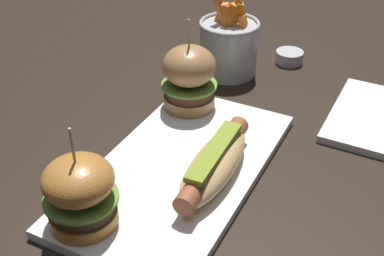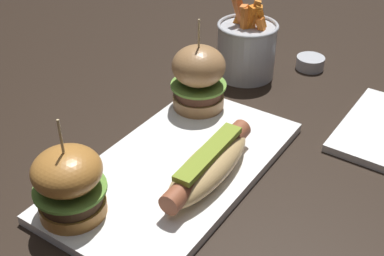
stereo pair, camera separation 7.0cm
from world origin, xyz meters
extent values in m
plane|color=black|center=(0.00, 0.00, 0.00)|extent=(3.00, 3.00, 0.00)
cube|color=white|center=(0.00, 0.00, 0.01)|extent=(0.38, 0.21, 0.01)
ellipsoid|color=tan|center=(0.00, -0.05, 0.03)|extent=(0.19, 0.06, 0.04)
cylinder|color=brown|center=(0.00, -0.05, 0.04)|extent=(0.19, 0.04, 0.03)
cube|color=olive|center=(0.00, -0.05, 0.06)|extent=(0.14, 0.03, 0.01)
cylinder|color=#AF7130|center=(-0.15, 0.05, 0.02)|extent=(0.08, 0.08, 0.02)
cylinder|color=#412B1A|center=(-0.15, 0.05, 0.04)|extent=(0.08, 0.08, 0.02)
cylinder|color=#609338|center=(-0.15, 0.05, 0.05)|extent=(0.09, 0.09, 0.00)
ellipsoid|color=#AF7130|center=(-0.15, 0.05, 0.08)|extent=(0.08, 0.08, 0.05)
cylinder|color=tan|center=(-0.15, 0.05, 0.12)|extent=(0.00, 0.00, 0.06)
cylinder|color=#A57649|center=(0.15, 0.06, 0.02)|extent=(0.08, 0.08, 0.02)
cylinder|color=#543123|center=(0.15, 0.06, 0.04)|extent=(0.08, 0.08, 0.02)
cylinder|color=#6B9E3D|center=(0.15, 0.06, 0.05)|extent=(0.09, 0.09, 0.00)
ellipsoid|color=#A57649|center=(0.15, 0.06, 0.09)|extent=(0.09, 0.09, 0.06)
cylinder|color=tan|center=(0.15, 0.06, 0.13)|extent=(0.00, 0.00, 0.06)
cylinder|color=#B7BABF|center=(0.31, 0.06, 0.05)|extent=(0.11, 0.11, 0.10)
torus|color=#B7BABF|center=(0.31, 0.06, 0.10)|extent=(0.11, 0.11, 0.01)
cube|color=orange|center=(0.31, 0.06, 0.10)|extent=(0.03, 0.03, 0.09)
cube|color=orange|center=(0.32, 0.06, 0.10)|extent=(0.02, 0.04, 0.08)
cube|color=orange|center=(0.32, 0.07, 0.09)|extent=(0.02, 0.04, 0.07)
cube|color=orange|center=(0.31, 0.05, 0.09)|extent=(0.03, 0.03, 0.07)
cube|color=orange|center=(0.30, 0.07, 0.10)|extent=(0.02, 0.02, 0.08)
cube|color=orange|center=(0.32, 0.08, 0.10)|extent=(0.03, 0.04, 0.09)
cube|color=orange|center=(0.31, 0.06, 0.10)|extent=(0.02, 0.03, 0.08)
cube|color=orange|center=(0.33, 0.04, 0.10)|extent=(0.04, 0.02, 0.08)
cube|color=orange|center=(0.33, 0.05, 0.09)|extent=(0.02, 0.02, 0.06)
cube|color=orange|center=(0.31, 0.03, 0.09)|extent=(0.02, 0.02, 0.06)
cube|color=orange|center=(0.32, 0.09, 0.09)|extent=(0.02, 0.03, 0.07)
cube|color=orange|center=(0.31, 0.06, 0.10)|extent=(0.03, 0.03, 0.08)
cylinder|color=#B7BABF|center=(0.40, -0.03, 0.01)|extent=(0.05, 0.05, 0.02)
cylinder|color=tan|center=(0.40, -0.03, 0.02)|extent=(0.04, 0.04, 0.00)
camera|label=1|loc=(-0.48, -0.26, 0.45)|focal=46.74mm
camera|label=2|loc=(-0.44, -0.32, 0.45)|focal=46.74mm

